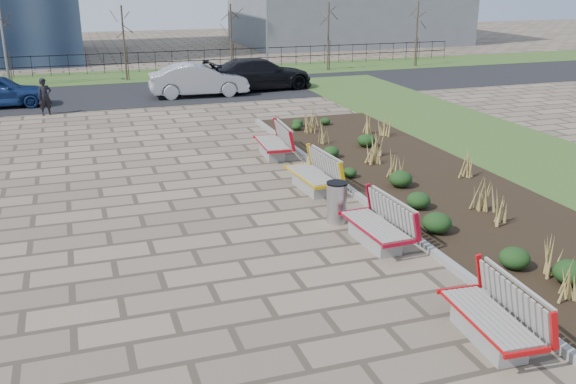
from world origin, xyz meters
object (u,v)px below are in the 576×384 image
object	(u,v)px
pedestrian	(45,97)
car_black	(260,74)
bench_a	(490,314)
bench_b	(375,223)
bench_d	(272,141)
litter_bin	(337,203)
lamp_west	(2,28)
bench_c	(312,173)
lamp_east	(267,22)
car_silver	(199,80)

from	to	relation	value
pedestrian	car_black	size ratio (longest dim) A/B	0.28
bench_a	bench_b	size ratio (longest dim) A/B	1.00
bench_d	car_black	world-z (taller)	car_black
litter_bin	car_black	world-z (taller)	car_black
car_black	lamp_west	distance (m)	13.23
bench_b	litter_bin	bearing A→B (deg)	97.74
bench_d	litter_bin	bearing A→B (deg)	-88.83
pedestrian	bench_b	bearing A→B (deg)	-81.65
bench_c	pedestrian	bearing A→B (deg)	115.29
pedestrian	car_black	bearing A→B (deg)	2.02
bench_c	lamp_east	distance (m)	21.31
lamp_west	lamp_east	size ratio (longest dim) A/B	1.00
bench_b	lamp_east	size ratio (longest dim) A/B	0.35
litter_bin	car_black	xyz separation A→B (m)	(3.44, 18.28, 0.32)
bench_d	car_black	distance (m)	12.60
car_silver	lamp_east	world-z (taller)	lamp_east
bench_a	bench_d	bearing A→B (deg)	94.01
pedestrian	car_black	distance (m)	10.66
bench_c	bench_d	world-z (taller)	same
bench_d	car_silver	xyz separation A→B (m)	(-0.13, 11.41, 0.29)
litter_bin	lamp_east	distance (m)	23.72
litter_bin	bench_b	bearing A→B (deg)	-79.43
bench_a	pedestrian	distance (m)	22.04
bench_d	lamp_east	world-z (taller)	lamp_east
lamp_east	lamp_west	bearing A→B (deg)	180.00
bench_b	car_black	bearing A→B (deg)	78.09
pedestrian	car_silver	bearing A→B (deg)	3.47
bench_c	pedestrian	world-z (taller)	pedestrian
lamp_east	bench_b	bearing A→B (deg)	-101.55
pedestrian	lamp_west	distance (m)	8.29
car_black	lamp_east	bearing A→B (deg)	-28.48
pedestrian	bench_d	bearing A→B (deg)	-66.92
bench_a	bench_b	xyz separation A→B (m)	(0.00, 4.14, 0.00)
car_silver	car_black	world-z (taller)	car_black
bench_d	pedestrian	size ratio (longest dim) A/B	1.36
bench_d	bench_c	bearing A→B (deg)	-86.21
bench_a	car_black	world-z (taller)	car_black
pedestrian	car_black	xyz separation A→B (m)	(10.22, 3.03, 0.04)
lamp_west	litter_bin	bearing A→B (deg)	-69.22
bench_d	car_black	xyz separation A→B (m)	(3.16, 12.20, 0.31)
bench_c	lamp_east	bearing A→B (deg)	72.83
litter_bin	bench_c	bearing A→B (deg)	83.46
car_black	bench_b	bearing A→B (deg)	163.79
litter_bin	car_black	size ratio (longest dim) A/B	0.18
lamp_west	lamp_east	world-z (taller)	same
bench_b	litter_bin	world-z (taller)	bench_b
lamp_west	lamp_east	distance (m)	14.00
bench_b	bench_d	distance (m)	7.58
car_black	litter_bin	bearing A→B (deg)	162.22
lamp_west	bench_a	bearing A→B (deg)	-72.54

